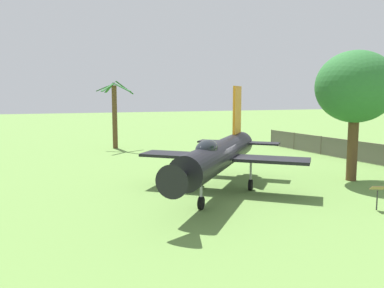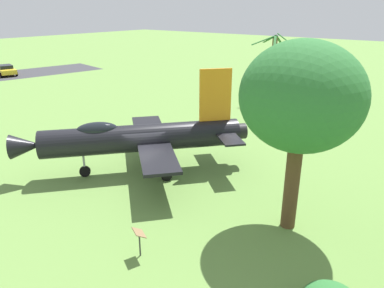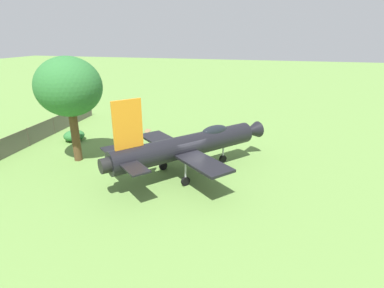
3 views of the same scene
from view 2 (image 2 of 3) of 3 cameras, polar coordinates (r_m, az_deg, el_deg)
The scene contains 6 objects.
ground_plane at distance 20.94m, azimuth -7.53°, elevation -4.26°, with size 200.00×200.00×0.00m, color #668E42.
display_jet at distance 20.14m, azimuth -8.77°, elevation 1.04°, with size 11.18×10.14×5.70m.
shade_tree at distance 14.29m, azimuth 16.83°, elevation 6.89°, with size 4.52×4.76×7.78m.
palm_tree at distance 36.76m, azimuth 12.63°, elevation 11.74°, with size 4.67×3.63×6.51m.
info_plaque at distance 13.94m, azimuth -8.31°, elevation -14.22°, with size 0.62×0.71×1.14m.
parked_car_yellow at distance 56.73m, azimuth -27.26°, elevation 10.34°, with size 2.95×4.50×1.37m.
Camera 2 is at (-13.15, -13.72, 8.80)m, focal length 33.83 mm.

